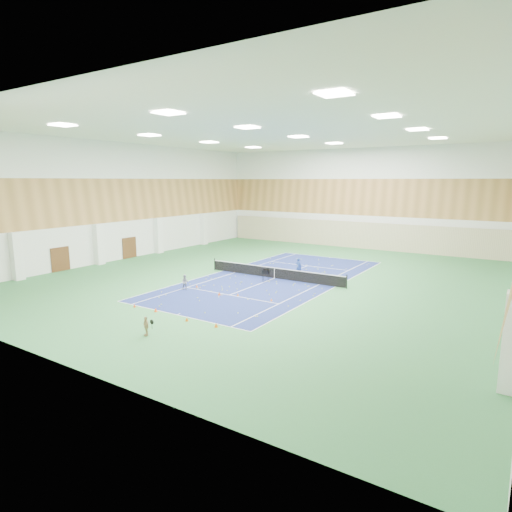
{
  "coord_description": "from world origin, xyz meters",
  "views": [
    {
      "loc": [
        17.81,
        -30.47,
        8.17
      ],
      "look_at": [
        -1.08,
        -1.2,
        2.0
      ],
      "focal_mm": 30.0,
      "sensor_mm": 36.0,
      "label": 1
    }
  ],
  "objects_px": {
    "coach": "(299,267)",
    "child_court": "(185,282)",
    "ball_cart": "(266,275)",
    "tennis_net": "(274,272)",
    "child_apron": "(146,326)"
  },
  "relations": [
    {
      "from": "tennis_net",
      "to": "ball_cart",
      "type": "height_order",
      "value": "tennis_net"
    },
    {
      "from": "coach",
      "to": "child_apron",
      "type": "distance_m",
      "value": 17.51
    },
    {
      "from": "child_apron",
      "to": "child_court",
      "type": "bearing_deg",
      "value": 140.9
    },
    {
      "from": "tennis_net",
      "to": "child_apron",
      "type": "height_order",
      "value": "tennis_net"
    },
    {
      "from": "coach",
      "to": "ball_cart",
      "type": "xyz_separation_m",
      "value": [
        -1.3,
        -3.36,
        -0.29
      ]
    },
    {
      "from": "child_court",
      "to": "child_apron",
      "type": "height_order",
      "value": "child_court"
    },
    {
      "from": "child_court",
      "to": "ball_cart",
      "type": "height_order",
      "value": "child_court"
    },
    {
      "from": "coach",
      "to": "child_court",
      "type": "bearing_deg",
      "value": 71.54
    },
    {
      "from": "coach",
      "to": "child_court",
      "type": "xyz_separation_m",
      "value": [
        -4.94,
        -9.08,
        -0.19
      ]
    },
    {
      "from": "child_court",
      "to": "ball_cart",
      "type": "relative_size",
      "value": 1.21
    },
    {
      "from": "child_court",
      "to": "ball_cart",
      "type": "xyz_separation_m",
      "value": [
        3.64,
        5.72,
        -0.1
      ]
    },
    {
      "from": "tennis_net",
      "to": "coach",
      "type": "distance_m",
      "value": 2.44
    },
    {
      "from": "tennis_net",
      "to": "ball_cart",
      "type": "bearing_deg",
      "value": -94.42
    },
    {
      "from": "tennis_net",
      "to": "ball_cart",
      "type": "xyz_separation_m",
      "value": [
        -0.1,
        -1.25,
        -0.07
      ]
    },
    {
      "from": "child_apron",
      "to": "ball_cart",
      "type": "distance_m",
      "value": 14.2
    }
  ]
}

